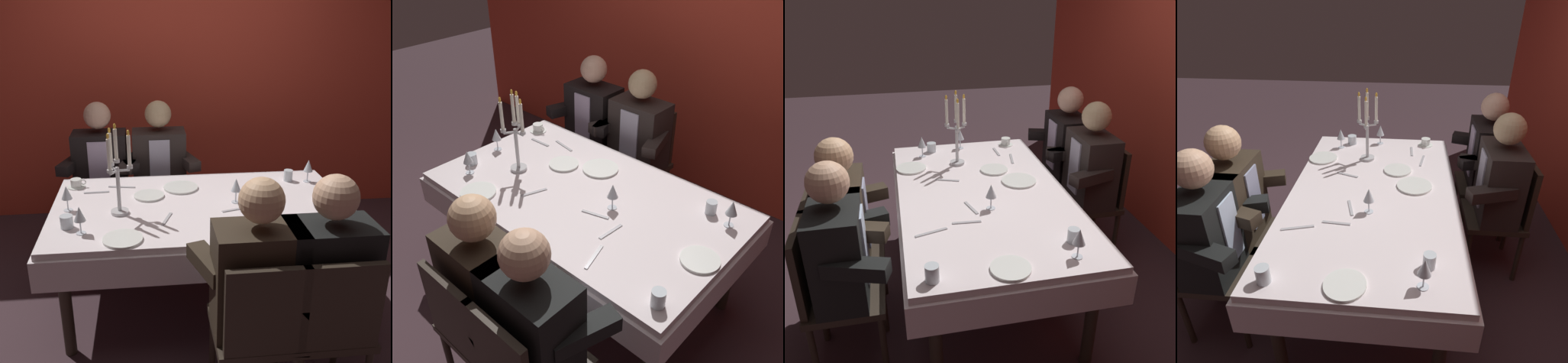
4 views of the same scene
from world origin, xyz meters
The scene contains 26 objects.
ground_plane centered at (0.00, 0.00, 0.00)m, with size 12.00×12.00×0.00m, color #3D2A2F.
back_wall centered at (0.00, 1.66, 1.35)m, with size 6.00×0.12×2.70m, color #D03F2C.
dining_table centered at (0.00, 0.00, 0.62)m, with size 1.94×1.14×0.74m.
candelabra centered at (-0.52, -0.09, 0.99)m, with size 0.15×0.17×0.57m.
dinner_plate_0 centered at (-0.11, 0.28, 0.75)m, with size 0.24×0.24×0.01m, color white.
dinner_plate_1 centered at (0.84, -0.05, 0.75)m, with size 0.20×0.20×0.01m, color white.
dinner_plate_2 centered at (-0.33, 0.16, 0.75)m, with size 0.20×0.20×0.01m, color white.
dinner_plate_3 centered at (-0.49, -0.44, 0.75)m, with size 0.22×0.22×0.01m, color white.
wine_glass_0 centered at (-0.84, -0.01, 0.85)m, with size 0.07×0.07×0.16m.
wine_glass_1 centered at (0.22, 0.00, 0.86)m, with size 0.07×0.07×0.16m.
wine_glass_2 centered at (-0.72, -0.34, 0.85)m, with size 0.07×0.07×0.16m.
wine_glass_3 centered at (0.81, 0.31, 0.85)m, with size 0.07×0.07×0.16m.
water_tumbler_0 centered at (0.68, 0.35, 0.78)m, with size 0.06×0.06×0.08m, color silver.
water_tumbler_1 centered at (0.85, -0.43, 0.78)m, with size 0.07×0.07×0.09m, color silver.
water_tumbler_2 centered at (-0.81, -0.25, 0.78)m, with size 0.07×0.07×0.08m, color silver.
coffee_cup_0 centered at (-0.84, 0.38, 0.77)m, with size 0.13×0.12×0.06m.
knife_0 centered at (0.43, -0.39, 0.74)m, with size 0.19×0.02×0.01m, color #B7B7BC.
knife_1 centered at (-0.52, 0.34, 0.74)m, with size 0.19×0.02×0.01m, color #B7B7BC.
spoon_2 centered at (-0.69, 0.26, 0.74)m, with size 0.17×0.02×0.01m, color #B7B7BC.
fork_3 centered at (-0.23, -0.21, 0.74)m, with size 0.17×0.02×0.01m, color #B7B7BC.
spoon_4 centered at (0.36, -0.18, 0.74)m, with size 0.17×0.02×0.01m, color #B7B7BC.
spoon_5 centered at (0.19, -0.12, 0.74)m, with size 0.17×0.02×0.01m, color #B7B7BC.
seated_diner_0 centered at (-0.71, 0.89, 0.74)m, with size 0.63×0.48×1.24m.
seated_diner_1 centered at (-0.24, 0.89, 0.74)m, with size 0.63×0.48×1.24m.
seated_diner_2 centered at (0.16, -0.89, 0.74)m, with size 0.63×0.48×1.24m.
seated_diner_3 centered at (0.50, -0.89, 0.74)m, with size 0.63×0.48×1.24m.
Camera 2 is at (1.56, -1.68, 2.33)m, focal length 41.48 mm.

